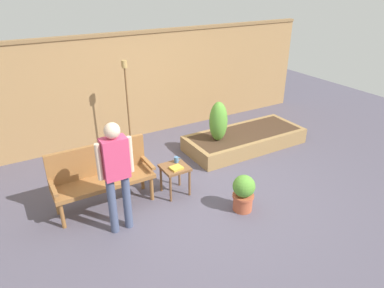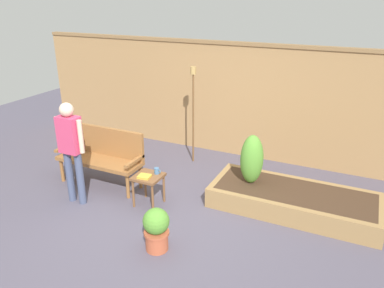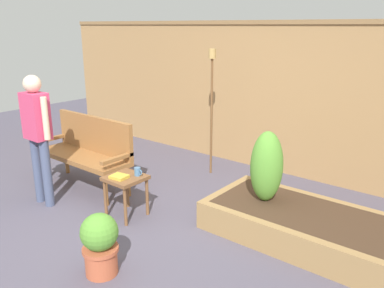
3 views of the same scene
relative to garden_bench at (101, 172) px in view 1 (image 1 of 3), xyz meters
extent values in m
plane|color=#514C5B|center=(1.40, -0.49, -0.54)|extent=(14.00, 14.00, 0.00)
cube|color=#A37A4C|center=(1.40, 2.11, 0.51)|extent=(8.40, 0.10, 2.10)
cube|color=olive|center=(1.40, 2.11, 1.59)|extent=(8.40, 0.14, 0.06)
cylinder|color=#936033|center=(0.66, 0.08, -0.34)|extent=(0.06, 0.06, 0.40)
cylinder|color=#936033|center=(0.66, -0.28, -0.34)|extent=(0.06, 0.06, 0.40)
cylinder|color=#936033|center=(-0.66, 0.08, -0.34)|extent=(0.06, 0.06, 0.40)
cylinder|color=#936033|center=(-0.66, -0.28, -0.34)|extent=(0.06, 0.06, 0.40)
cube|color=#936033|center=(0.00, -0.10, -0.11)|extent=(1.44, 0.48, 0.06)
cube|color=#936033|center=(0.00, 0.11, 0.16)|extent=(1.44, 0.06, 0.48)
cube|color=#936033|center=(-0.69, -0.10, 0.02)|extent=(0.06, 0.48, 0.04)
cube|color=#936033|center=(0.69, -0.10, 0.02)|extent=(0.06, 0.48, 0.04)
cylinder|color=brown|center=(1.22, -0.13, -0.32)|extent=(0.04, 0.04, 0.44)
cylinder|color=brown|center=(1.22, -0.46, -0.32)|extent=(0.04, 0.04, 0.44)
cylinder|color=brown|center=(0.89, -0.13, -0.32)|extent=(0.04, 0.04, 0.44)
cylinder|color=brown|center=(0.89, -0.46, -0.32)|extent=(0.04, 0.04, 0.44)
cube|color=brown|center=(1.05, -0.30, -0.08)|extent=(0.40, 0.40, 0.04)
cylinder|color=teal|center=(1.14, -0.19, -0.02)|extent=(0.07, 0.07, 0.09)
torus|color=teal|center=(1.18, -0.19, -0.02)|extent=(0.06, 0.01, 0.06)
cube|color=gold|center=(1.04, -0.37, -0.05)|extent=(0.20, 0.17, 0.03)
cylinder|color=#B75638|center=(1.70, -1.18, -0.43)|extent=(0.28, 0.28, 0.22)
cylinder|color=#B75638|center=(1.70, -1.18, -0.31)|extent=(0.31, 0.31, 0.04)
sphere|color=#569333|center=(1.70, -1.18, -0.14)|extent=(0.33, 0.33, 0.33)
cube|color=#997547|center=(3.04, 0.03, -0.39)|extent=(2.40, 0.09, 0.30)
cube|color=#997547|center=(3.04, 0.94, -0.39)|extent=(2.40, 0.09, 0.30)
cube|color=#997547|center=(1.89, 0.48, -0.39)|extent=(0.09, 0.82, 0.30)
cube|color=#997547|center=(4.20, 0.48, -0.39)|extent=(0.09, 0.82, 0.30)
cube|color=#422D1E|center=(3.04, 0.48, -0.39)|extent=(2.22, 0.82, 0.30)
cylinder|color=brown|center=(2.38, 0.48, -0.21)|extent=(0.04, 0.04, 0.06)
ellipsoid|color=#569333|center=(2.38, 0.48, 0.14)|extent=(0.34, 0.34, 0.76)
cylinder|color=brown|center=(0.98, 1.41, 0.28)|extent=(0.03, 0.03, 1.66)
cylinder|color=#AD894C|center=(0.98, 1.41, 1.18)|extent=(0.10, 0.10, 0.13)
cylinder|color=#475170|center=(0.12, -0.70, -0.13)|extent=(0.11, 0.11, 0.82)
cylinder|color=#475170|center=(-0.08, -0.70, -0.13)|extent=(0.11, 0.11, 0.82)
cube|color=#D13D66|center=(0.02, -0.70, 0.55)|extent=(0.32, 0.20, 0.54)
cylinder|color=beige|center=(0.22, -0.70, 0.55)|extent=(0.07, 0.07, 0.49)
cylinder|color=beige|center=(-0.18, -0.70, 0.55)|extent=(0.07, 0.07, 0.49)
sphere|color=beige|center=(0.02, -0.70, 0.92)|extent=(0.20, 0.20, 0.20)
camera|label=1|loc=(-1.08, -4.46, 2.59)|focal=32.74mm
camera|label=2|loc=(3.76, -4.51, 2.42)|focal=35.35mm
camera|label=3|loc=(4.20, -3.02, 1.55)|focal=37.00mm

